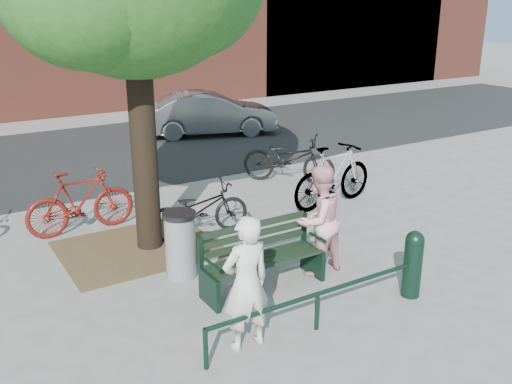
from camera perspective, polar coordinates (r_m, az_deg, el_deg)
ground at (r=8.03m, az=0.77°, el=-9.66°), size 90.00×90.00×0.00m
dirt_pit at (r=9.43m, az=-11.67°, el=-5.53°), size 2.40×2.00×0.02m
road at (r=15.43m, az=-16.40°, el=3.59°), size 40.00×7.00×0.01m
park_bench at (r=7.88m, az=0.48°, el=-6.37°), size 1.74×0.54×0.97m
guard_railing at (r=6.98m, az=6.16°, el=-10.66°), size 3.06×0.06×0.51m
person_left at (r=6.45m, az=-0.99°, el=-9.12°), size 0.59×0.39×1.61m
person_right at (r=8.22m, az=6.26°, el=-2.83°), size 0.89×0.75×1.63m
bollard at (r=7.93m, az=15.42°, el=-6.73°), size 0.25×0.25×0.94m
litter_bin at (r=8.24m, az=-7.57°, el=-5.21°), size 0.48×0.48×0.98m
bicycle_b at (r=10.16m, az=-17.16°, el=-0.92°), size 1.85×0.52×1.11m
bicycle_c at (r=9.64m, az=-5.75°, el=-1.74°), size 1.83×0.79×0.93m
bicycle_d at (r=11.08m, az=7.72°, el=1.65°), size 2.07×0.80×1.21m
bicycle_e at (r=12.43m, az=3.28°, el=3.33°), size 1.88×2.02×1.08m
parked_car at (r=17.02m, az=-4.64°, el=7.81°), size 4.10×2.46×1.28m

